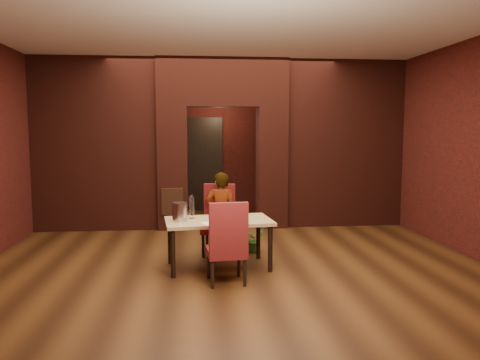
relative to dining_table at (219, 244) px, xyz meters
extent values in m
plane|color=#482812|center=(0.22, 0.72, -0.33)|extent=(8.00, 8.00, 0.00)
cube|color=silver|center=(0.22, 0.72, 2.87)|extent=(7.00, 8.00, 0.04)
cube|color=maroon|center=(0.22, 4.72, 1.27)|extent=(7.00, 0.04, 3.20)
cube|color=maroon|center=(0.22, -3.28, 1.27)|extent=(7.00, 0.04, 3.20)
cube|color=maroon|center=(3.72, 0.72, 1.27)|extent=(0.04, 8.00, 3.20)
cube|color=maroon|center=(-0.73, 2.72, 0.82)|extent=(0.55, 0.55, 2.30)
cube|color=maroon|center=(1.17, 2.72, 0.82)|extent=(0.55, 0.55, 2.30)
cube|color=maroon|center=(0.22, 2.72, 2.42)|extent=(2.45, 0.55, 0.90)
cube|color=maroon|center=(-2.15, 2.72, 1.27)|extent=(2.28, 0.35, 3.20)
cube|color=maroon|center=(2.58, 2.72, 1.27)|extent=(2.28, 0.35, 3.20)
cube|color=brown|center=(-0.73, 2.42, 0.22)|extent=(0.40, 0.03, 0.50)
cube|color=black|center=(-0.18, 4.66, 0.72)|extent=(0.90, 0.08, 2.10)
cube|color=black|center=(-0.18, 4.62, 0.72)|extent=(1.02, 0.04, 2.22)
cube|color=tan|center=(0.00, 0.00, 0.00)|extent=(1.49, 0.94, 0.66)
cube|color=maroon|center=(0.03, 0.68, 0.19)|extent=(0.55, 0.55, 1.05)
cube|color=maroon|center=(0.06, -0.64, 0.18)|extent=(0.51, 0.51, 1.02)
imported|color=white|center=(0.06, 0.64, 0.29)|extent=(0.46, 0.31, 1.25)
cube|color=white|center=(-0.08, -0.23, 0.33)|extent=(0.32, 0.27, 0.00)
cylinder|color=#ADAEB4|center=(-0.51, -0.04, 0.45)|extent=(0.20, 0.20, 0.25)
cylinder|color=silver|center=(-0.36, 0.13, 0.49)|extent=(0.08, 0.08, 0.32)
imported|color=#296023|center=(0.56, 0.77, -0.13)|extent=(0.47, 0.45, 0.39)
camera|label=1|loc=(-0.30, -6.21, 1.52)|focal=35.00mm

